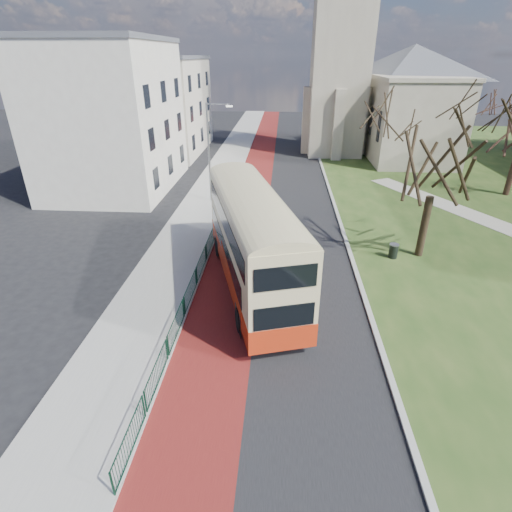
# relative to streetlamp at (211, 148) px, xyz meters

# --- Properties ---
(ground) EXTENTS (160.00, 160.00, 0.00)m
(ground) POSITION_rel_streetlamp_xyz_m (4.35, -18.00, -4.59)
(ground) COLOR black
(ground) RESTS_ON ground
(road_carriageway) EXTENTS (9.00, 120.00, 0.01)m
(road_carriageway) POSITION_rel_streetlamp_xyz_m (5.85, 2.00, -4.59)
(road_carriageway) COLOR black
(road_carriageway) RESTS_ON ground
(bus_lane) EXTENTS (3.40, 120.00, 0.01)m
(bus_lane) POSITION_rel_streetlamp_xyz_m (3.15, 2.00, -4.59)
(bus_lane) COLOR #591414
(bus_lane) RESTS_ON ground
(pavement_west) EXTENTS (4.00, 120.00, 0.12)m
(pavement_west) POSITION_rel_streetlamp_xyz_m (-0.65, 2.00, -4.53)
(pavement_west) COLOR gray
(pavement_west) RESTS_ON ground
(kerb_west) EXTENTS (0.25, 120.00, 0.13)m
(kerb_west) POSITION_rel_streetlamp_xyz_m (1.35, 2.00, -4.53)
(kerb_west) COLOR #999993
(kerb_west) RESTS_ON ground
(kerb_east) EXTENTS (0.25, 80.00, 0.13)m
(kerb_east) POSITION_rel_streetlamp_xyz_m (10.45, 4.00, -4.53)
(kerb_east) COLOR #999993
(kerb_east) RESTS_ON ground
(pedestrian_railing) EXTENTS (0.07, 24.00, 1.12)m
(pedestrian_railing) POSITION_rel_streetlamp_xyz_m (1.40, -14.00, -4.04)
(pedestrian_railing) COLOR #0B3120
(pedestrian_railing) RESTS_ON ground
(gothic_church) EXTENTS (16.38, 18.00, 40.00)m
(gothic_church) POSITION_rel_streetlamp_xyz_m (16.91, 20.00, 8.54)
(gothic_church) COLOR gray
(gothic_church) RESTS_ON ground
(street_block_near) EXTENTS (10.30, 14.30, 13.00)m
(street_block_near) POSITION_rel_streetlamp_xyz_m (-9.65, 4.00, 1.92)
(street_block_near) COLOR beige
(street_block_near) RESTS_ON ground
(street_block_far) EXTENTS (10.30, 16.30, 11.50)m
(street_block_far) POSITION_rel_streetlamp_xyz_m (-9.65, 20.00, 1.17)
(street_block_far) COLOR beige
(street_block_far) RESTS_ON ground
(streetlamp) EXTENTS (2.13, 0.18, 8.00)m
(streetlamp) POSITION_rel_streetlamp_xyz_m (0.00, 0.00, 0.00)
(streetlamp) COLOR gray
(streetlamp) RESTS_ON pavement_west
(bus) EXTENTS (6.21, 12.80, 5.22)m
(bus) POSITION_rel_streetlamp_xyz_m (4.47, -13.95, -1.62)
(bus) COLOR #B12B10
(bus) RESTS_ON ground
(winter_tree_near) EXTENTS (8.71, 8.71, 9.98)m
(winter_tree_near) POSITION_rel_streetlamp_xyz_m (14.78, -9.44, 2.36)
(winter_tree_near) COLOR black
(winter_tree_near) RESTS_ON grass_green
(litter_bin) EXTENTS (0.60, 0.60, 0.93)m
(litter_bin) POSITION_rel_streetlamp_xyz_m (13.03, -9.95, -4.09)
(litter_bin) COLOR black
(litter_bin) RESTS_ON grass_green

